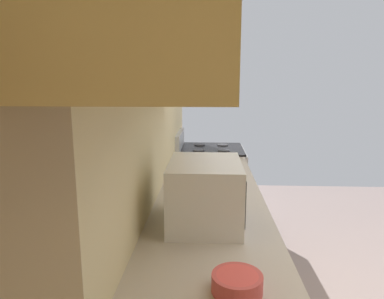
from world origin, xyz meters
The scene contains 6 objects.
wall_back centered at (0.00, 1.68, 1.29)m, with size 4.29×0.12×2.58m, color beige.
upper_cabinets centered at (-0.42, 1.45, 1.88)m, with size 1.99×0.34×0.65m.
oven_range centered at (1.57, 1.29, 0.47)m, with size 0.66×0.68×1.08m.
microwave centered at (-0.24, 1.33, 1.06)m, with size 0.44×0.35×0.31m.
bowl centered at (-0.80, 1.22, 0.94)m, with size 0.17×0.17×0.06m.
kettle centered at (0.35, 1.22, 0.97)m, with size 0.21×0.16×0.16m.
Camera 1 is at (-1.83, 1.32, 1.58)m, focal length 32.49 mm.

